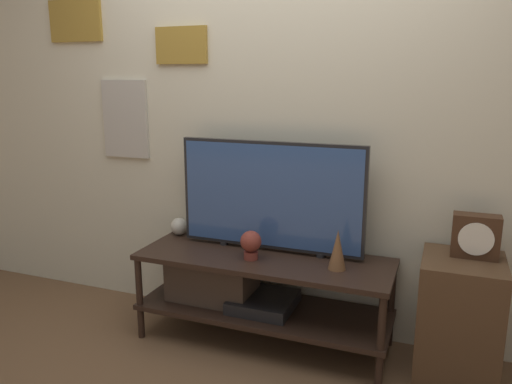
% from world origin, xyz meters
% --- Properties ---
extents(ground_plane, '(12.00, 12.00, 0.00)m').
position_xyz_m(ground_plane, '(0.00, 0.00, 0.00)').
color(ground_plane, brown).
extents(wall_back, '(6.40, 0.08, 2.70)m').
position_xyz_m(wall_back, '(-0.01, 0.60, 1.35)').
color(wall_back, beige).
rests_on(wall_back, ground_plane).
extents(media_console, '(1.48, 0.51, 0.53)m').
position_xyz_m(media_console, '(-0.13, 0.30, 0.34)').
color(media_console, black).
rests_on(media_console, ground_plane).
extents(television, '(1.11, 0.05, 0.66)m').
position_xyz_m(television, '(0.00, 0.41, 0.87)').
color(television, black).
rests_on(television, media_console).
extents(vase_slim_bronze, '(0.10, 0.10, 0.22)m').
position_xyz_m(vase_slim_bronze, '(0.43, 0.27, 0.64)').
color(vase_slim_bronze, brown).
rests_on(vase_slim_bronze, media_console).
extents(vase_round_glass, '(0.11, 0.11, 0.11)m').
position_xyz_m(vase_round_glass, '(-0.66, 0.49, 0.59)').
color(vase_round_glass, beige).
rests_on(vase_round_glass, media_console).
extents(decorative_bust, '(0.12, 0.12, 0.17)m').
position_xyz_m(decorative_bust, '(-0.06, 0.24, 0.63)').
color(decorative_bust, brown).
rests_on(decorative_bust, media_console).
extents(side_table, '(0.40, 0.43, 0.65)m').
position_xyz_m(side_table, '(1.06, 0.34, 0.32)').
color(side_table, '#513823').
rests_on(side_table, ground_plane).
extents(mantel_clock, '(0.23, 0.11, 0.22)m').
position_xyz_m(mantel_clock, '(1.11, 0.39, 0.76)').
color(mantel_clock, '#422819').
rests_on(mantel_clock, side_table).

